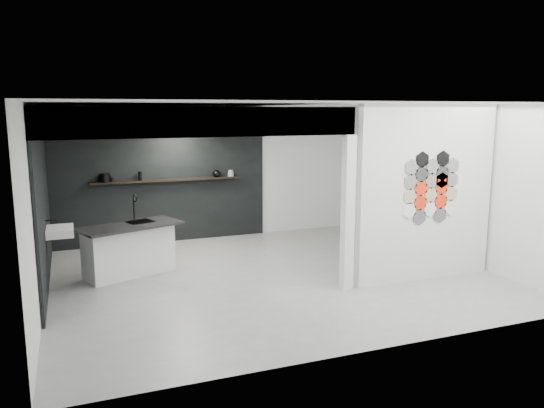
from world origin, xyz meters
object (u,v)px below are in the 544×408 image
Objects in this scene: kitchen_island at (129,249)px; wall_basin at (60,231)px; kettle at (217,173)px; partition_panel at (426,193)px; glass_vase at (231,173)px; bottle_dark at (140,176)px; glass_bowl at (231,174)px; stockpot at (105,178)px; utensil_cup at (112,180)px.

wall_basin is at bearing 164.62° from kitchen_island.
kettle is at bearing 33.82° from wall_basin.
partition_panel is 4.54m from kettle.
glass_vase reaches higher than kitchen_island.
kitchen_island is 10.01× the size of bottle_dark.
kitchen_island is 10.28× the size of kettle.
wall_basin is at bearing -148.65° from glass_bowl.
partition_panel is at bearing -36.80° from kettle.
bottle_dark is at bearing 135.69° from partition_panel.
stockpot is 1.16× the size of kettle.
bottle_dark is at bearing 55.74° from kitchen_island.
stockpot is 2.55m from glass_bowl.
partition_panel reaches higher than kettle.
wall_basin is 4.00m from glass_bowl.
wall_basin is (-5.46, 1.80, -0.55)m from partition_panel.
glass_bowl is 0.72× the size of bottle_dark.
partition_panel is at bearing -44.31° from bottle_dark.
glass_bowl is 1.89m from bottle_dark.
stockpot is (-0.21, 1.96, 0.96)m from kitchen_island.
bottle_dark is at bearing 53.91° from wall_basin.
utensil_cup is (-0.08, 1.96, 0.92)m from kitchen_island.
kitchen_island is at bearing -114.57° from kettle.
partition_panel is at bearing -61.77° from glass_vase.
bottle_dark is 2.08× the size of utensil_cup.
stockpot is 1.48× the size of glass_vase.
stockpot reaches higher than glass_vase.
utensil_cup is at bearing 180.00° from glass_vase.
stockpot reaches higher than utensil_cup.
wall_basin is at bearing -126.09° from bottle_dark.
kettle reaches higher than glass_vase.
bottle_dark reaches higher than glass_vase.
wall_basin is 2.62m from bottle_dark.
glass_vase reaches higher than glass_bowl.
stockpot is 2.35× the size of utensil_cup.
kettle is at bearing 0.00° from bottle_dark.
bottle_dark is 0.54m from utensil_cup.
kitchen_island is 2.24m from bottle_dark.
partition_panel reaches higher than bottle_dark.
partition_panel is 4.91m from kitchen_island.
kettle is at bearing 121.66° from partition_panel.
kitchen_island is at bearing -87.67° from utensil_cup.
partition_panel is 13.97× the size of stockpot.
glass_bowl is 1.49× the size of utensil_cup.
partition_panel is 15.76× the size of bottle_dark.
partition_panel reaches higher than utensil_cup.
stockpot is at bearing -158.46° from kettle.
glass_bowl is at bearing 21.54° from kettle.
glass_vase is 2.43m from utensil_cup.
kitchen_island is 20.86× the size of utensil_cup.
bottle_dark reaches higher than stockpot.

